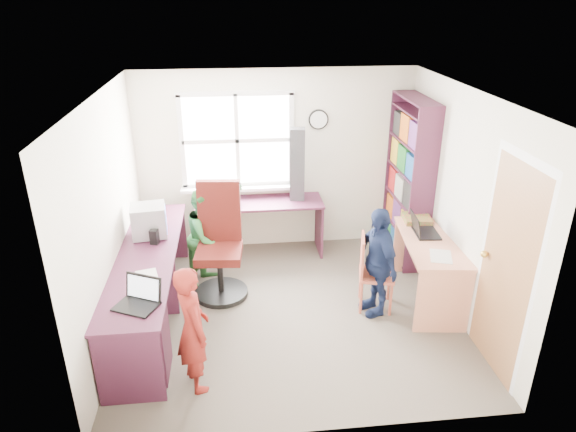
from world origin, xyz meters
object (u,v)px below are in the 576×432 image
object	(u,v)px
wooden_chair	(371,270)
bookshelf	(408,184)
laptop_left	(139,299)
person_green	(206,237)
right_desk	(430,257)
crt_monitor	(149,221)
l_desk	(164,297)
person_red	(193,329)
potted_plant	(237,193)
swivel_chair	(220,248)
laptop_right	(422,229)
person_navy	(377,261)
cd_tower	(297,165)

from	to	relation	value
wooden_chair	bookshelf	bearing A→B (deg)	69.60
laptop_left	person_green	bearing A→B (deg)	98.24
right_desk	wooden_chair	xyz separation A→B (m)	(-0.69, -0.07, -0.08)
bookshelf	crt_monitor	distance (m)	3.23
l_desk	wooden_chair	bearing A→B (deg)	7.79
bookshelf	person_red	distance (m)	3.46
potted_plant	swivel_chair	bearing A→B (deg)	-104.11
l_desk	person_green	bearing A→B (deg)	69.70
crt_monitor	laptop_left	xyz separation A→B (m)	(0.09, -1.38, -0.13)
crt_monitor	person_green	xyz separation A→B (m)	(0.60, 0.23, -0.34)
swivel_chair	laptop_left	bearing A→B (deg)	-111.32
laptop_right	crt_monitor	bearing A→B (deg)	88.85
l_desk	person_navy	xyz separation A→B (m)	(2.23, 0.21, 0.16)
bookshelf	wooden_chair	bearing A→B (deg)	-123.10
right_desk	swivel_chair	xyz separation A→B (m)	(-2.34, 0.43, 0.03)
crt_monitor	laptop_right	distance (m)	3.05
right_desk	bookshelf	world-z (taller)	bookshelf
wooden_chair	right_desk	bearing A→B (deg)	18.70
potted_plant	person_navy	world-z (taller)	person_navy
wooden_chair	person_navy	xyz separation A→B (m)	(0.04, -0.09, 0.15)
laptop_right	person_green	size ratio (longest dim) A/B	0.31
swivel_chair	laptop_right	distance (m)	2.30
laptop_left	potted_plant	distance (m)	2.41
l_desk	wooden_chair	xyz separation A→B (m)	(2.19, 0.30, 0.01)
l_desk	bookshelf	xyz separation A→B (m)	(2.96, 1.47, 0.55)
cd_tower	potted_plant	distance (m)	0.86
l_desk	crt_monitor	xyz separation A→B (m)	(-0.21, 0.83, 0.48)
potted_plant	person_navy	bearing A→B (deg)	-45.39
swivel_chair	cd_tower	size ratio (longest dim) A/B	1.41
swivel_chair	person_red	world-z (taller)	swivel_chair
bookshelf	cd_tower	distance (m)	1.44
person_navy	right_desk	bearing A→B (deg)	91.79
bookshelf	wooden_chair	size ratio (longest dim) A/B	2.44
bookshelf	swivel_chair	distance (m)	2.53
laptop_right	cd_tower	bearing A→B (deg)	50.42
potted_plant	person_green	distance (m)	0.79
right_desk	wooden_chair	bearing A→B (deg)	-167.25
right_desk	laptop_left	world-z (taller)	laptop_left
bookshelf	person_green	bearing A→B (deg)	-170.78
person_green	swivel_chair	bearing A→B (deg)	-118.53
l_desk	right_desk	bearing A→B (deg)	7.36
cd_tower	person_green	bearing A→B (deg)	-140.57
bookshelf	wooden_chair	world-z (taller)	bookshelf
l_desk	crt_monitor	bearing A→B (deg)	104.12
laptop_left	person_red	size ratio (longest dim) A/B	0.37
potted_plant	person_green	xyz separation A→B (m)	(-0.38, -0.63, -0.29)
swivel_chair	laptop_left	distance (m)	1.53
laptop_left	person_green	size ratio (longest dim) A/B	0.37
l_desk	laptop_right	distance (m)	2.90
right_desk	swivel_chair	distance (m)	2.37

